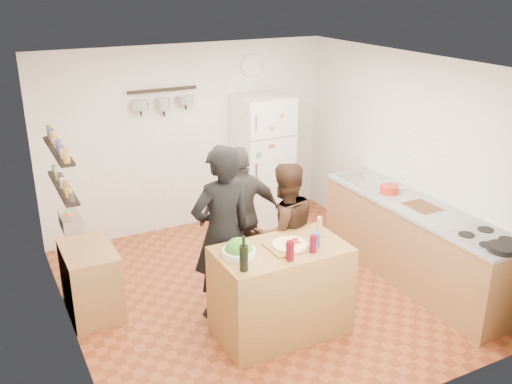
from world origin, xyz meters
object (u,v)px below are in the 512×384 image
person_back (241,216)px  skillet (503,248)px  person_center (284,233)px  red_bowl (389,189)px  fridge (262,160)px  wall_clock (251,66)px  salt_canister (316,240)px  salad_bowl (239,252)px  prep_island (281,291)px  wine_bottle (244,258)px  person_left (222,233)px  counter_run (414,243)px  pepper_mill (319,229)px  side_table (91,280)px

person_back → skillet: person_back is taller
skillet → person_center: bearing=133.0°
red_bowl → fridge: size_ratio=0.12×
wall_clock → salt_canister: bearing=-105.6°
person_center → salad_bowl: bearing=34.2°
prep_island → person_center: 0.71m
person_back → red_bowl: size_ratio=7.27×
prep_island → wine_bottle: bearing=-156.3°
salt_canister → person_left: (-0.66, 0.67, -0.06)m
salt_canister → counter_run: 1.70m
skillet → fridge: 3.58m
pepper_mill → salt_canister: bearing=-131.4°
pepper_mill → counter_run: (1.43, 0.17, -0.55)m
salad_bowl → person_back: bearing=63.2°
pepper_mill → skillet: bearing=-38.4°
person_left → red_bowl: bearing=175.8°
person_back → skillet: size_ratio=5.71×
pepper_mill → person_back: bearing=107.8°
pepper_mill → person_back: size_ratio=0.11×
salad_bowl → salt_canister: salt_canister is taller
wall_clock → pepper_mill: bearing=-103.7°
prep_island → person_back: 1.16m
wine_bottle → salt_canister: 0.81m
person_center → fridge: fridge is taller
skillet → red_bowl: red_bowl is taller
wine_bottle → person_back: 1.48m
fridge → red_bowl: bearing=-69.3°
salt_canister → red_bowl: salt_canister is taller
counter_run → wall_clock: 3.22m
person_left → side_table: bearing=-36.1°
pepper_mill → person_left: 0.96m
red_bowl → wine_bottle: bearing=-159.2°
salad_bowl → wall_clock: wall_clock is taller
salt_canister → salad_bowl: bearing=166.7°
salt_canister → wall_clock: 3.30m
salt_canister → side_table: salt_canister is taller
wine_bottle → red_bowl: wine_bottle is taller
wine_bottle → side_table: size_ratio=0.29×
pepper_mill → skillet: size_ratio=0.62×
person_center → counter_run: bearing=169.8°
person_left → person_center: (0.71, -0.01, -0.14)m
pepper_mill → fridge: bearing=74.6°
prep_island → fridge: bearing=65.8°
fridge → side_table: 3.04m
fridge → prep_island: bearing=-114.2°
wine_bottle → pepper_mill: bearing=15.9°
pepper_mill → skillet: pepper_mill is taller
pepper_mill → red_bowl: (1.38, 0.61, -0.03)m
prep_island → side_table: 1.97m
person_center → red_bowl: 1.51m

